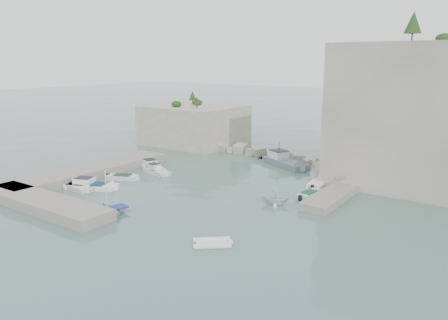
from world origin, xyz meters
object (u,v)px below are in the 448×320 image
Objects in this scene: motorboat_d at (92,188)px; rowboat at (108,214)px; motorboat_b at (157,174)px; motorboat_c at (123,179)px; tender_east_b at (309,197)px; motorboat_a at (152,170)px; tender_east_d at (333,185)px; work_boat at (285,166)px; tender_east_a at (275,204)px; motorboat_e at (79,190)px; tender_east_c at (318,185)px; inflatable_dinghy at (212,245)px.

rowboat is (8.69, -4.92, 0.00)m from motorboat_d.
motorboat_b is 4.92m from motorboat_c.
tender_east_b is (14.16, 16.88, 0.00)m from rowboat.
motorboat_c is at bearing -58.99° from motorboat_a.
tender_east_d is at bearing 7.01° from motorboat_c.
motorboat_b is 0.56× the size of work_boat.
motorboat_c is 21.11m from tender_east_a.
motorboat_b is at bearing 84.76° from motorboat_e.
tender_east_a is 0.58× the size of tender_east_c.
rowboat reaches higher than motorboat_e.
motorboat_b is at bearing 126.16° from tender_east_d.
tender_east_c is at bearing 19.08° from tender_east_b.
tender_east_a is 0.58× the size of tender_east_d.
motorboat_b is 21.40m from tender_east_b.
tender_east_a is (19.30, -2.08, 0.00)m from motorboat_b.
tender_east_d reaches higher than motorboat_c.
rowboat reaches higher than tender_east_c.
tender_east_a is at bearing -30.09° from rowboat.
work_boat is (5.07, 28.59, 0.00)m from rowboat.
motorboat_a is at bearing 161.06° from motorboat_b.
motorboat_a is 1.59× the size of motorboat_e.
tender_east_d is (23.97, 19.26, 0.00)m from motorboat_e.
tender_east_a is at bearing -177.89° from tender_east_d.
tender_east_d is at bearing -5.26° from work_boat.
tender_east_c is 1.81m from tender_east_d.
motorboat_a reaches higher than motorboat_c.
tender_east_c is (22.44, 18.28, 0.00)m from motorboat_e.
motorboat_d is (0.08, -4.97, 0.00)m from motorboat_c.
tender_east_a is at bearing 168.20° from tender_east_c.
motorboat_d is 1.70× the size of tender_east_b.
motorboat_d is 1.44m from motorboat_e.
motorboat_e is (-0.61, -6.24, 0.00)m from motorboat_c.
work_boat is at bearing 43.70° from tender_east_c.
tender_east_b is (22.92, 6.99, 0.00)m from motorboat_c.
motorboat_c is (0.51, -5.94, 0.00)m from motorboat_a.
tender_east_a reaches higher than tender_east_b.
rowboat is 1.32× the size of inflatable_dinghy.
work_boat is (14.44, 24.94, 0.00)m from motorboat_e.
rowboat is at bearing -14.79° from motorboat_e.
tender_east_d is 0.58× the size of work_boat.
tender_east_c is (0.88, 9.48, 0.00)m from tender_east_a.
inflatable_dinghy is 12.47m from tender_east_a.
motorboat_b is 1.19× the size of motorboat_e.
motorboat_b reaches higher than motorboat_e.
tender_east_d reaches higher than tender_east_b.
motorboat_d is at bearing -87.21° from motorboat_b.
tender_east_a is at bearing 53.88° from inflatable_dinghy.
tender_east_c is (-1.09, 5.04, 0.00)m from tender_east_b.
rowboat is 22.04m from tender_east_b.
motorboat_e is 27.00m from tender_east_b.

